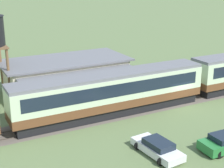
# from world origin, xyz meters

# --- Properties ---
(ground_plane) EXTENTS (600.00, 600.00, 0.00)m
(ground_plane) POSITION_xyz_m (0.00, 0.00, 0.00)
(ground_plane) COLOR #607547
(passenger_train) EXTENTS (60.89, 2.99, 4.15)m
(passenger_train) POSITION_xyz_m (-7.16, 1.44, 2.30)
(passenger_train) COLOR brown
(passenger_train) RESTS_ON ground_plane
(railway_track) EXTENTS (110.70, 3.60, 0.04)m
(railway_track) POSITION_xyz_m (-6.32, 1.44, 0.01)
(railway_track) COLOR #665B51
(railway_track) RESTS_ON ground_plane
(station_building) EXTENTS (14.36, 8.54, 3.74)m
(station_building) POSITION_xyz_m (-8.85, 10.16, 1.90)
(station_building) COLOR beige
(station_building) RESTS_ON ground_plane
(parked_car_white) EXTENTS (2.38, 4.59, 1.19)m
(parked_car_white) POSITION_xyz_m (-8.06, -7.17, 0.57)
(parked_car_white) COLOR white
(parked_car_white) RESTS_ON ground_plane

